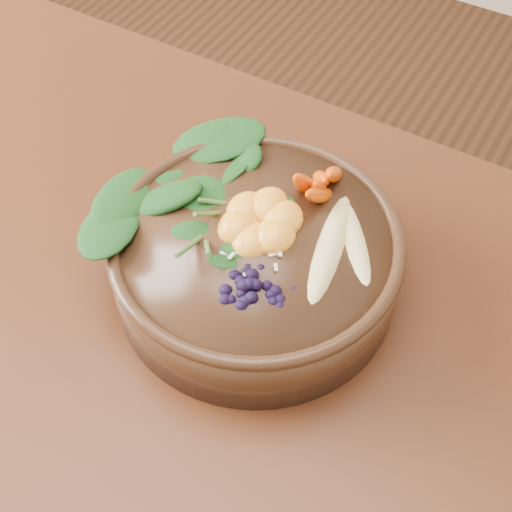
% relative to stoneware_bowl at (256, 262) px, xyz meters
% --- Properties ---
extents(stoneware_bowl, '(0.38, 0.38, 0.08)m').
position_rel_stoneware_bowl_xyz_m(stoneware_bowl, '(0.00, 0.00, 0.00)').
color(stoneware_bowl, '#3E2414').
rests_on(stoneware_bowl, dining_table).
extents(kale_heap, '(0.24, 0.23, 0.04)m').
position_rel_stoneware_bowl_xyz_m(kale_heap, '(-0.06, 0.04, 0.06)').
color(kale_heap, '#174716').
rests_on(kale_heap, stoneware_bowl).
extents(carrot_cluster, '(0.08, 0.08, 0.08)m').
position_rel_stoneware_bowl_xyz_m(carrot_cluster, '(0.02, 0.09, 0.08)').
color(carrot_cluster, '#D33F00').
rests_on(carrot_cluster, stoneware_bowl).
extents(banana_halves, '(0.11, 0.16, 0.03)m').
position_rel_stoneware_bowl_xyz_m(banana_halves, '(0.08, 0.03, 0.05)').
color(banana_halves, '#E0CC84').
rests_on(banana_halves, stoneware_bowl).
extents(mandarin_cluster, '(0.11, 0.12, 0.03)m').
position_rel_stoneware_bowl_xyz_m(mandarin_cluster, '(-0.00, 0.02, 0.05)').
color(mandarin_cluster, orange).
rests_on(mandarin_cluster, stoneware_bowl).
extents(blueberry_pile, '(0.16, 0.14, 0.04)m').
position_rel_stoneware_bowl_xyz_m(blueberry_pile, '(0.03, -0.05, 0.06)').
color(blueberry_pile, black).
rests_on(blueberry_pile, stoneware_bowl).
extents(coconut_flakes, '(0.11, 0.10, 0.01)m').
position_rel_stoneware_bowl_xyz_m(coconut_flakes, '(0.01, -0.02, 0.04)').
color(coconut_flakes, white).
rests_on(coconut_flakes, stoneware_bowl).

